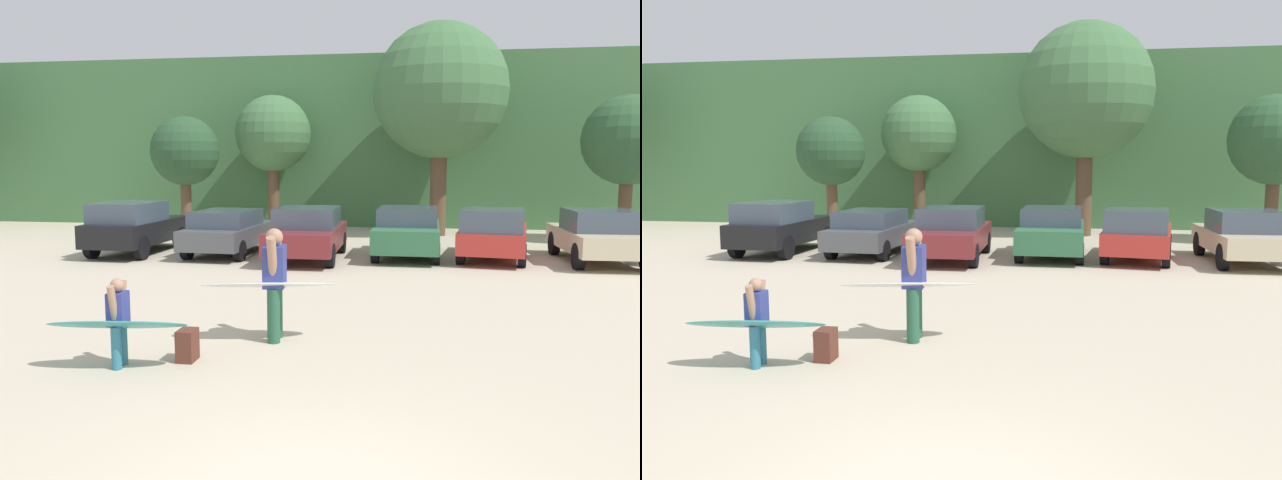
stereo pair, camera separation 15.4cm
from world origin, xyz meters
TOP-DOWN VIEW (x-y plane):
  - hillside_ridge at (0.00, 28.24)m, footprint 108.00×12.00m
  - tree_ridge_back at (-8.31, 19.11)m, footprint 2.70×2.70m
  - tree_center_left at (-5.14, 20.78)m, footprint 3.10×3.10m
  - tree_right at (1.52, 19.63)m, footprint 5.03×5.03m
  - tree_far_right at (7.84, 18.34)m, footprint 3.07×3.07m
  - parked_car_black at (-7.75, 13.31)m, footprint 1.89×4.13m
  - parked_car_dark_gray at (-4.88, 13.58)m, footprint 2.00×4.11m
  - parked_car_maroon at (-2.34, 12.99)m, footprint 1.93×4.26m
  - parked_car_forest_green at (0.50, 13.95)m, footprint 1.94×4.07m
  - parked_car_red at (2.93, 13.62)m, footprint 2.38×4.23m
  - parked_car_champagne at (5.77, 13.61)m, footprint 2.01×4.15m
  - person_adult at (-1.39, 4.69)m, footprint 0.36×0.85m
  - person_child at (-3.20, 3.07)m, footprint 0.25×0.54m
  - surfboard_white at (-1.48, 4.67)m, footprint 2.22×1.02m
  - surfboard_teal at (-3.18, 2.99)m, footprint 1.98×0.80m
  - backpack_dropped at (-2.37, 3.47)m, footprint 0.24×0.34m

SIDE VIEW (x-z plane):
  - backpack_dropped at x=-2.37m, z-range 0.00..0.45m
  - surfboard_teal at x=-3.18m, z-range 0.48..0.75m
  - person_child at x=-3.20m, z-range 0.08..1.31m
  - parked_car_dark_gray at x=-4.88m, z-range 0.05..1.40m
  - parked_car_red at x=2.93m, z-range 0.01..1.53m
  - parked_car_forest_green at x=0.50m, z-range 0.05..1.50m
  - parked_car_maroon at x=-2.34m, z-range 0.02..1.53m
  - parked_car_champagne at x=5.77m, z-range 0.03..1.52m
  - parked_car_black at x=-7.75m, z-range 0.04..1.64m
  - surfboard_white at x=-1.48m, z-range 0.78..1.00m
  - person_adult at x=-1.39m, z-range 0.11..1.89m
  - tree_ridge_back at x=-8.31m, z-range 0.89..5.47m
  - tree_far_right at x=7.84m, z-range 0.97..6.04m
  - hillside_ridge at x=0.00m, z-range 0.00..7.30m
  - tree_center_left at x=-5.14m, z-range 1.15..6.65m
  - tree_right at x=1.52m, z-range 1.42..9.35m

